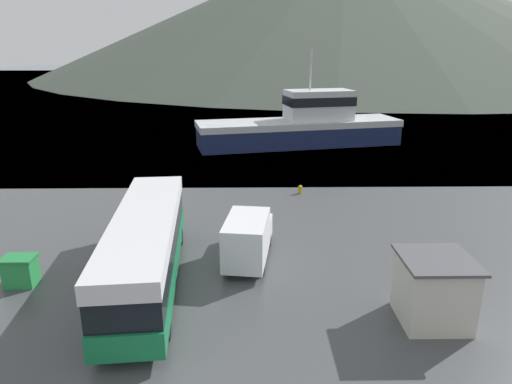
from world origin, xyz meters
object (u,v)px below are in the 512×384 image
Objects in this scene: tour_bus at (146,246)px; delivery_van at (248,237)px; storage_bin at (20,271)px; dock_kiosk at (434,289)px; fishing_boat at (303,125)px.

tour_bus is 2.27× the size of delivery_van.
dock_kiosk is at bearing -9.89° from storage_bin.
fishing_boat is at bearing 92.17° from dock_kiosk.
dock_kiosk reaches higher than delivery_van.
tour_bus reaches higher than delivery_van.
dock_kiosk is at bearing 169.80° from fishing_boat.
fishing_boat is 8.13× the size of dock_kiosk.
dock_kiosk reaches higher than storage_bin.
delivery_van is 1.97× the size of dock_kiosk.
delivery_van is 28.75m from fishing_boat.
tour_bus is 12.09m from dock_kiosk.
delivery_van is (4.51, 2.25, -0.59)m from tour_bus.
storage_bin is 17.67m from dock_kiosk.
storage_bin is (-16.13, -30.43, -1.46)m from fishing_boat.
fishing_boat reaches higher than delivery_van.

